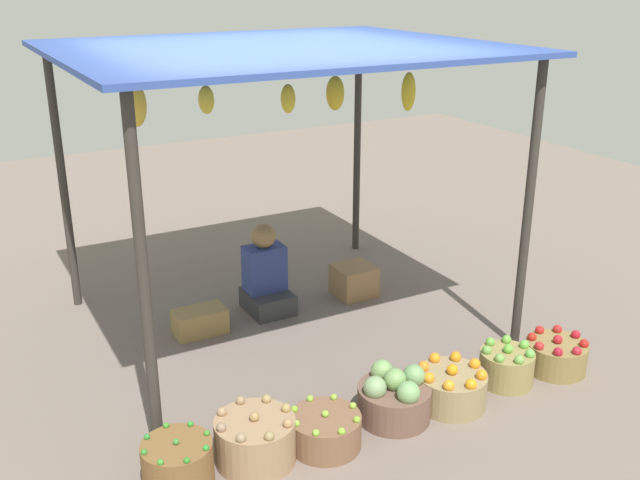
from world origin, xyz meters
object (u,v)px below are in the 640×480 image
(basket_potatoes, at_px, (255,439))
(basket_oranges, at_px, (451,388))
(basket_cabbages, at_px, (394,397))
(basket_red_apples, at_px, (556,355))
(basket_green_apples, at_px, (506,366))
(vendor_person, at_px, (266,278))
(basket_green_chilies, at_px, (178,465))
(wooden_crate_near_vendor, at_px, (200,321))
(basket_limes, at_px, (325,430))
(wooden_crate_stacked_rear, at_px, (354,280))

(basket_potatoes, height_order, basket_oranges, basket_potatoes)
(basket_cabbages, relative_size, basket_red_apples, 1.09)
(basket_green_apples, height_order, basket_red_apples, basket_green_apples)
(vendor_person, bearing_deg, basket_oranges, -76.20)
(basket_green_chilies, xyz_separation_m, basket_oranges, (1.90, -0.07, -0.02))
(basket_green_chilies, xyz_separation_m, basket_red_apples, (2.87, -0.07, -0.03))
(vendor_person, relative_size, basket_potatoes, 1.59)
(basket_green_chilies, relative_size, basket_cabbages, 0.84)
(wooden_crate_near_vendor, bearing_deg, basket_potatoes, -98.96)
(vendor_person, relative_size, basket_limes, 1.73)
(basket_potatoes, height_order, basket_limes, basket_potatoes)
(basket_green_apples, bearing_deg, basket_red_apples, -4.57)
(vendor_person, height_order, basket_green_apples, vendor_person)
(basket_oranges, distance_m, wooden_crate_near_vendor, 2.14)
(basket_potatoes, xyz_separation_m, basket_limes, (0.44, -0.08, -0.04))
(basket_green_chilies, xyz_separation_m, basket_cabbages, (1.47, -0.01, 0.01))
(basket_green_chilies, height_order, wooden_crate_near_vendor, basket_green_chilies)
(basket_oranges, bearing_deg, wooden_crate_stacked_rear, 79.30)
(basket_green_apples, distance_m, wooden_crate_stacked_rear, 1.82)
(basket_green_chilies, relative_size, wooden_crate_stacked_rear, 1.18)
(basket_green_chilies, height_order, basket_oranges, basket_green_chilies)
(basket_limes, distance_m, basket_green_apples, 1.50)
(vendor_person, relative_size, basket_red_apples, 1.74)
(vendor_person, relative_size, wooden_crate_near_vendor, 1.87)
(basket_oranges, xyz_separation_m, basket_green_apples, (0.52, 0.03, 0.00))
(basket_green_apples, xyz_separation_m, basket_red_apples, (0.45, -0.04, -0.01))
(basket_potatoes, distance_m, wooden_crate_near_vendor, 1.74)
(basket_green_chilies, relative_size, basket_limes, 0.90)
(vendor_person, distance_m, basket_red_apples, 2.44)
(basket_limes, height_order, wooden_crate_near_vendor, basket_limes)
(basket_green_apples, relative_size, basket_red_apples, 0.86)
(basket_limes, relative_size, basket_cabbages, 0.93)
(vendor_person, relative_size, basket_green_chilies, 1.91)
(basket_cabbages, bearing_deg, basket_limes, -175.30)
(basket_green_chilies, distance_m, basket_oranges, 1.90)
(vendor_person, relative_size, wooden_crate_stacked_rear, 2.26)
(basket_green_apples, bearing_deg, basket_potatoes, 178.49)
(basket_potatoes, height_order, basket_cabbages, basket_cabbages)
(basket_limes, xyz_separation_m, basket_cabbages, (0.54, 0.04, 0.05))
(basket_cabbages, bearing_deg, basket_potatoes, 178.05)
(basket_green_chilies, distance_m, wooden_crate_stacked_rear, 2.87)
(vendor_person, bearing_deg, basket_green_chilies, -126.94)
(basket_oranges, height_order, wooden_crate_near_vendor, basket_oranges)
(wooden_crate_stacked_rear, bearing_deg, basket_red_apples, -71.42)
(basket_potatoes, xyz_separation_m, basket_oranges, (1.41, -0.09, -0.02))
(basket_potatoes, distance_m, basket_green_apples, 1.93)
(vendor_person, bearing_deg, basket_potatoes, -116.52)
(basket_green_chilies, relative_size, basket_red_apples, 0.91)
(basket_cabbages, xyz_separation_m, basket_red_apples, (1.40, -0.05, -0.04))
(basket_green_chilies, distance_m, basket_cabbages, 1.47)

